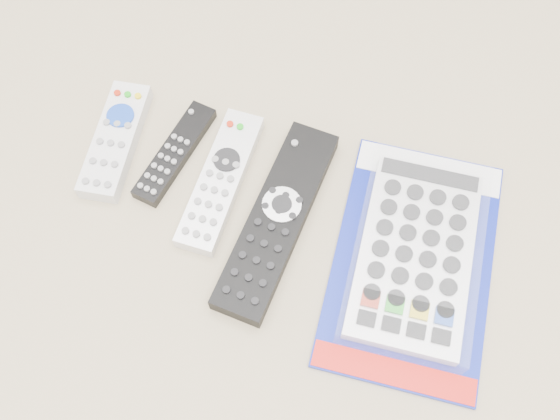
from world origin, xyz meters
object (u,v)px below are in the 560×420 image
(remote_slim_black, at_px, (175,153))
(remote_large_black, at_px, (277,219))
(remote_small_grey, at_px, (115,140))
(remote_silver_dvd, at_px, (221,180))
(jumbo_remote_packaged, at_px, (416,253))

(remote_slim_black, height_order, remote_large_black, remote_large_black)
(remote_small_grey, relative_size, remote_silver_dvd, 0.87)
(remote_silver_dvd, bearing_deg, remote_slim_black, 163.56)
(remote_large_black, bearing_deg, remote_small_grey, 173.68)
(remote_slim_black, relative_size, remote_large_black, 0.59)
(remote_silver_dvd, xyz_separation_m, jumbo_remote_packaged, (0.25, -0.03, 0.01))
(remote_small_grey, xyz_separation_m, remote_slim_black, (0.08, 0.01, -0.00))
(remote_slim_black, bearing_deg, remote_silver_dvd, -7.01)
(remote_slim_black, height_order, remote_silver_dvd, remote_silver_dvd)
(remote_small_grey, relative_size, jumbo_remote_packaged, 0.55)
(remote_silver_dvd, bearing_deg, remote_small_grey, 174.67)
(remote_small_grey, bearing_deg, remote_slim_black, -2.27)
(remote_large_black, bearing_deg, jumbo_remote_packaged, 6.36)
(remote_slim_black, xyz_separation_m, remote_large_black, (0.15, -0.05, 0.00))
(remote_slim_black, xyz_separation_m, jumbo_remote_packaged, (0.32, -0.05, 0.01))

